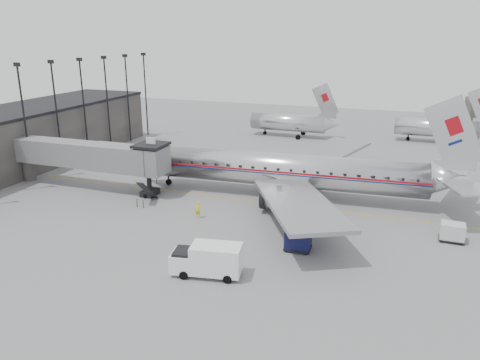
% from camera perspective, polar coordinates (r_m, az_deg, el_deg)
% --- Properties ---
extents(ground, '(160.00, 160.00, 0.00)m').
position_cam_1_polar(ground, '(50.56, -3.84, -4.36)').
color(ground, slate).
rests_on(ground, ground).
extents(terminal, '(12.00, 46.00, 8.00)m').
position_cam_1_polar(terminal, '(76.37, -24.81, 4.75)').
color(terminal, '#3A3835').
rests_on(terminal, ground).
extents(apron_line, '(60.00, 0.15, 0.01)m').
position_cam_1_polar(apron_line, '(54.78, 1.56, -2.56)').
color(apron_line, gold).
rests_on(apron_line, ground).
extents(jet_bridge, '(21.00, 6.20, 7.10)m').
position_cam_1_polar(jet_bridge, '(60.48, -17.13, 2.75)').
color(jet_bridge, slate).
rests_on(jet_bridge, ground).
extents(floodlight_masts, '(0.90, 42.25, 15.25)m').
position_cam_1_polar(floodlight_masts, '(73.48, -19.95, 8.35)').
color(floodlight_masts, black).
rests_on(floodlight_masts, ground).
extents(distant_aircraft_near, '(16.39, 3.20, 10.26)m').
position_cam_1_polar(distant_aircraft_near, '(88.85, 6.01, 7.05)').
color(distant_aircraft_near, silver).
rests_on(distant_aircraft_near, ground).
extents(distant_aircraft_mid, '(16.39, 3.20, 10.26)m').
position_cam_1_polar(distant_aircraft_mid, '(90.43, 22.93, 5.95)').
color(distant_aircraft_mid, silver).
rests_on(distant_aircraft_mid, ground).
extents(airliner, '(40.73, 37.65, 12.87)m').
position_cam_1_polar(airliner, '(55.57, 6.31, 1.15)').
color(airliner, silver).
rests_on(airliner, ground).
extents(service_van, '(5.98, 3.12, 2.68)m').
position_cam_1_polar(service_van, '(38.28, -4.00, -9.62)').
color(service_van, white).
rests_on(service_van, ground).
extents(baggage_cart_navy, '(2.42, 1.88, 1.85)m').
position_cam_1_polar(baggage_cart_navy, '(42.77, 7.09, -7.28)').
color(baggage_cart_navy, '#0E1039').
rests_on(baggage_cart_navy, ground).
extents(baggage_cart_white, '(2.29, 1.77, 1.76)m').
position_cam_1_polar(baggage_cart_white, '(48.56, 24.47, -5.76)').
color(baggage_cart_white, silver).
rests_on(baggage_cart_white, ground).
extents(ramp_worker, '(0.65, 0.43, 1.79)m').
position_cam_1_polar(ramp_worker, '(49.81, -5.15, -3.64)').
color(ramp_worker, yellow).
rests_on(ramp_worker, ground).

